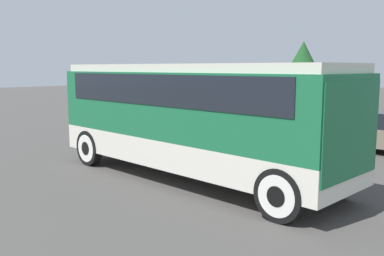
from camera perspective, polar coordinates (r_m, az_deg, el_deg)
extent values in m
plane|color=#423F3D|center=(12.32, 0.00, -6.74)|extent=(120.00, 120.00, 0.00)
cube|color=silver|center=(12.13, 0.00, -2.79)|extent=(9.26, 2.55, 0.76)
cube|color=#19663D|center=(11.95, 0.00, 3.20)|extent=(9.26, 2.55, 1.78)
cube|color=black|center=(11.92, 0.00, 5.31)|extent=(8.15, 2.59, 0.80)
cube|color=beige|center=(11.91, 0.00, 8.00)|extent=(9.08, 2.34, 0.22)
cube|color=#19663D|center=(9.37, 19.69, -0.19)|extent=(0.36, 2.44, 2.03)
cylinder|color=black|center=(9.01, 11.63, -8.75)|extent=(1.13, 0.28, 1.13)
cylinder|color=silver|center=(9.01, 11.63, -8.75)|extent=(0.88, 0.30, 0.88)
cylinder|color=black|center=(9.01, 11.63, -8.75)|extent=(0.43, 0.32, 0.43)
cylinder|color=black|center=(10.96, 18.43, -5.97)|extent=(1.13, 0.28, 1.13)
cylinder|color=silver|center=(10.96, 18.43, -5.97)|extent=(0.88, 0.30, 0.88)
cylinder|color=black|center=(10.96, 18.43, -5.97)|extent=(0.43, 0.32, 0.43)
cylinder|color=black|center=(14.25, -13.52, -2.59)|extent=(1.13, 0.28, 1.13)
cylinder|color=silver|center=(14.25, -13.52, -2.59)|extent=(0.88, 0.30, 0.88)
cylinder|color=black|center=(14.25, -13.52, -2.59)|extent=(0.43, 0.32, 0.43)
cylinder|color=black|center=(15.56, -6.19, -1.52)|extent=(1.13, 0.28, 1.13)
cylinder|color=silver|center=(15.56, -6.19, -1.52)|extent=(0.88, 0.30, 0.88)
cylinder|color=black|center=(15.56, -6.19, -1.52)|extent=(0.43, 0.32, 0.43)
cylinder|color=black|center=(17.07, 21.00, -1.94)|extent=(0.68, 0.22, 0.68)
cylinder|color=black|center=(17.07, 21.00, -1.94)|extent=(0.26, 0.26, 0.26)
cylinder|color=black|center=(18.55, 23.08, -1.28)|extent=(0.68, 0.22, 0.68)
cylinder|color=black|center=(18.55, 23.08, -1.28)|extent=(0.26, 0.26, 0.26)
cube|color=maroon|center=(20.32, 10.07, 0.73)|extent=(4.62, 1.72, 0.67)
cube|color=black|center=(20.35, 9.68, 2.54)|extent=(2.40, 1.55, 0.58)
cylinder|color=black|center=(18.71, 13.26, -0.76)|extent=(0.69, 0.22, 0.69)
cylinder|color=black|center=(18.71, 13.26, -0.76)|extent=(0.26, 0.26, 0.26)
cylinder|color=black|center=(20.03, 15.61, -0.27)|extent=(0.69, 0.22, 0.69)
cylinder|color=black|center=(20.03, 15.61, -0.27)|extent=(0.26, 0.26, 0.26)
cylinder|color=black|center=(20.86, 4.71, 0.32)|extent=(0.69, 0.22, 0.69)
cylinder|color=black|center=(20.86, 4.71, 0.32)|extent=(0.26, 0.26, 0.26)
cylinder|color=black|center=(22.04, 7.32, 0.70)|extent=(0.69, 0.22, 0.69)
cylinder|color=black|center=(22.04, 7.32, 0.70)|extent=(0.26, 0.26, 0.26)
cylinder|color=brown|center=(34.10, 14.44, 4.17)|extent=(0.28, 0.28, 1.95)
cone|color=#19471E|center=(34.03, 14.59, 8.48)|extent=(3.30, 3.30, 3.18)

